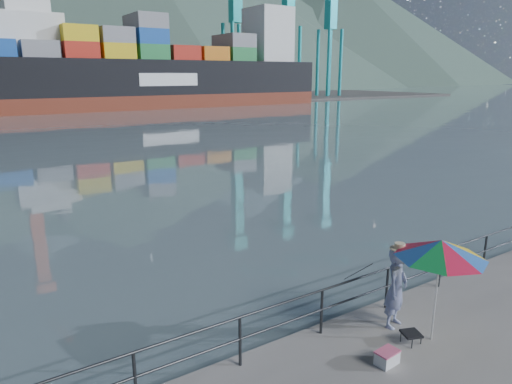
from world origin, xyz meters
The scene contains 10 objects.
far_dock centered at (10.00, 93.00, 0.00)m, with size 200.00×40.00×0.40m, color #514F4C.
guardrail centered at (0.00, 1.70, 0.52)m, with size 22.00×0.06×1.03m.
port_cranes centered at (31.00, 84.00, 16.00)m, with size 116.00×28.00×38.40m.
container_stacks centered at (33.92, 94.16, 3.38)m, with size 58.00×8.40×7.80m.
fisherman centered at (2.54, 1.07, 0.88)m, with size 0.64×0.42×1.76m, color #364794.
beach_umbrella centered at (2.76, 0.27, 2.00)m, with size 1.85×1.85×2.19m.
folding_stool centered at (2.30, 0.42, 0.12)m, with size 0.46×0.46×0.23m.
cooler_bag centered at (1.34, 0.21, 0.12)m, with size 0.43×0.29×0.25m, color silver.
fishing_rod centered at (2.41, 2.09, 0.00)m, with size 0.02×0.02×1.88m, color black.
container_ship centered at (26.66, 71.62, 5.83)m, with size 60.08×10.01×18.10m.
Camera 1 is at (-4.87, -4.75, 5.33)m, focal length 32.00 mm.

